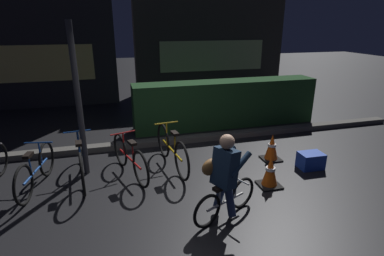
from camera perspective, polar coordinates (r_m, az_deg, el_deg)
ground_plane at (r=5.03m, az=-0.41°, el=-12.14°), size 40.00×40.00×0.00m
sidewalk_curb at (r=6.94m, az=-5.08°, el=-2.49°), size 12.00×0.24×0.12m
hedge_row at (r=8.07m, az=6.33°, el=4.57°), size 4.80×0.70×1.18m
storefront_left at (r=10.85m, az=-27.30°, el=15.53°), size 4.71×0.54×4.63m
storefront_right at (r=11.99m, az=3.53°, el=16.70°), size 5.71×0.54×4.21m
street_post at (r=5.53m, az=-20.37°, el=4.51°), size 0.10×0.10×2.65m
parked_bike_left_mid at (r=5.65m, az=-27.06°, el=-6.94°), size 0.46×1.53×0.71m
parked_bike_center_left at (r=5.62m, az=-19.98°, el=-5.65°), size 0.46×1.75×0.81m
parked_bike_center_right at (r=5.54m, az=-11.50°, el=-5.48°), size 0.56×1.54×0.74m
parked_bike_right_mid at (r=5.74m, az=-3.78°, el=-3.96°), size 0.46×1.74×0.80m
traffic_cone_near at (r=5.29m, az=14.36°, el=-7.87°), size 0.36×0.36×0.55m
traffic_cone_far at (r=6.27m, az=14.63°, el=-3.52°), size 0.36×0.36×0.54m
blue_crate at (r=6.19m, az=21.22°, el=-5.66°), size 0.45×0.33×0.30m
cyclist at (r=4.22m, az=5.96°, el=-9.02°), size 1.10×0.57×1.25m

